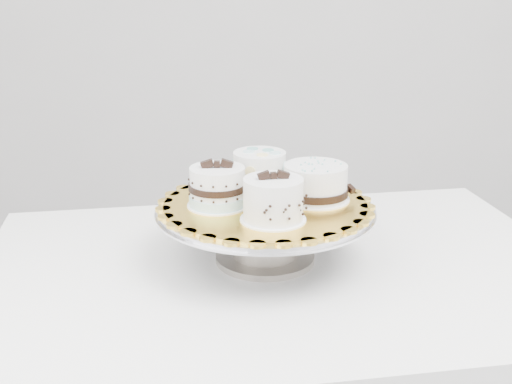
{
  "coord_description": "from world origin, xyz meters",
  "views": [
    {
      "loc": [
        -0.34,
        -1.04,
        1.27
      ],
      "look_at": [
        -0.18,
        0.06,
        0.89
      ],
      "focal_mm": 45.0,
      "sensor_mm": 36.0,
      "label": 1
    }
  ],
  "objects": [
    {
      "name": "cake_swirl",
      "position": [
        -0.16,
        -0.02,
        0.9
      ],
      "size": [
        0.11,
        0.11,
        0.09
      ],
      "rotation": [
        0.0,
        0.0,
        0.02
      ],
      "color": "white",
      "rests_on": "cake_board"
    },
    {
      "name": "cake_banded",
      "position": [
        -0.25,
        0.07,
        0.9
      ],
      "size": [
        0.11,
        0.11,
        0.09
      ],
      "rotation": [
        0.0,
        0.0,
        -0.1
      ],
      "color": "white",
      "rests_on": "cake_board"
    },
    {
      "name": "cake_dots",
      "position": [
        -0.16,
        0.16,
        0.91
      ],
      "size": [
        0.13,
        0.13,
        0.08
      ],
      "rotation": [
        0.0,
        0.0,
        -0.02
      ],
      "color": "white",
      "rests_on": "cake_board"
    },
    {
      "name": "table",
      "position": [
        -0.13,
        0.05,
        0.66
      ],
      "size": [
        1.14,
        0.77,
        0.75
      ],
      "rotation": [
        0.0,
        0.0,
        0.02
      ],
      "color": "white",
      "rests_on": "floor"
    },
    {
      "name": "cake_board",
      "position": [
        -0.16,
        0.07,
        0.86
      ],
      "size": [
        0.5,
        0.5,
        0.01
      ],
      "primitive_type": "cylinder",
      "rotation": [
        0.0,
        0.0,
        -0.41
      ],
      "color": "gold",
      "rests_on": "cake_stand"
    },
    {
      "name": "cake_ribbon",
      "position": [
        -0.06,
        0.08,
        0.9
      ],
      "size": [
        0.15,
        0.15,
        0.07
      ],
      "rotation": [
        0.0,
        0.0,
        0.37
      ],
      "color": "white",
      "rests_on": "cake_board"
    },
    {
      "name": "cake_stand",
      "position": [
        -0.16,
        0.07,
        0.83
      ],
      "size": [
        0.41,
        0.41,
        0.11
      ],
      "color": "gray",
      "rests_on": "table"
    }
  ]
}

